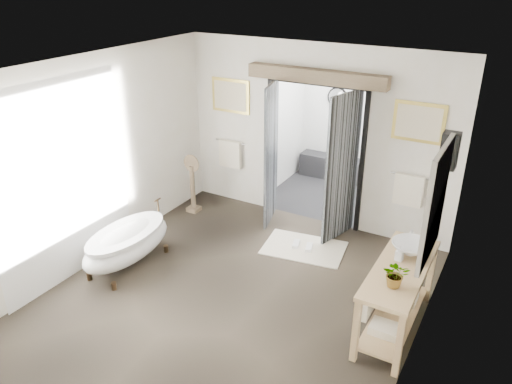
# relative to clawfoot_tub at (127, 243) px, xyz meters

# --- Properties ---
(ground_plane) EXTENTS (5.00, 5.00, 0.00)m
(ground_plane) POSITION_rel_clawfoot_tub_xyz_m (1.68, 0.12, -0.37)
(ground_plane) COLOR #453B2F
(room_shell) EXTENTS (4.52, 5.02, 2.91)m
(room_shell) POSITION_rel_clawfoot_tub_xyz_m (1.64, -0.00, 1.49)
(room_shell) COLOR silver
(room_shell) RESTS_ON ground_plane
(shower_room) EXTENTS (2.22, 2.01, 2.51)m
(shower_room) POSITION_rel_clawfoot_tub_xyz_m (1.68, 4.11, 0.54)
(shower_room) COLOR black
(shower_room) RESTS_ON ground_plane
(back_wall_dressing) EXTENTS (3.82, 0.79, 2.52)m
(back_wall_dressing) POSITION_rel_clawfoot_tub_xyz_m (1.68, 2.43, 1.20)
(back_wall_dressing) COLOR black
(back_wall_dressing) RESTS_ON ground_plane
(clawfoot_tub) EXTENTS (0.69, 1.54, 0.75)m
(clawfoot_tub) POSITION_rel_clawfoot_tub_xyz_m (0.00, 0.00, 0.00)
(clawfoot_tub) COLOR #3D2C1A
(clawfoot_tub) RESTS_ON ground_plane
(vanity) EXTENTS (0.57, 1.60, 0.85)m
(vanity) POSITION_rel_clawfoot_tub_xyz_m (3.63, 0.51, 0.14)
(vanity) COLOR tan
(vanity) RESTS_ON ground_plane
(pedestal_mirror) EXTENTS (0.31, 0.20, 1.04)m
(pedestal_mirror) POSITION_rel_clawfoot_tub_xyz_m (-0.22, 1.86, 0.08)
(pedestal_mirror) COLOR brown
(pedestal_mirror) RESTS_ON ground_plane
(rug) EXTENTS (1.31, 0.97, 0.01)m
(rug) POSITION_rel_clawfoot_tub_xyz_m (1.98, 1.65, -0.36)
(rug) COLOR beige
(rug) RESTS_ON ground_plane
(slippers) EXTENTS (0.37, 0.25, 0.05)m
(slippers) POSITION_rel_clawfoot_tub_xyz_m (1.96, 1.66, -0.33)
(slippers) COLOR silver
(slippers) RESTS_ON rug
(basin) EXTENTS (0.57, 0.57, 0.16)m
(basin) POSITION_rel_clawfoot_tub_xyz_m (3.67, 0.85, 0.56)
(basin) COLOR white
(basin) RESTS_ON vanity
(plant) EXTENTS (0.32, 0.30, 0.30)m
(plant) POSITION_rel_clawfoot_tub_xyz_m (3.69, 0.12, 0.63)
(plant) COLOR gray
(plant) RESTS_ON vanity
(soap_bottle_a) EXTENTS (0.09, 0.09, 0.18)m
(soap_bottle_a) POSITION_rel_clawfoot_tub_xyz_m (3.59, 0.65, 0.57)
(soap_bottle_a) COLOR gray
(soap_bottle_a) RESTS_ON vanity
(soap_bottle_b) EXTENTS (0.17, 0.17, 0.18)m
(soap_bottle_b) POSITION_rel_clawfoot_tub_xyz_m (3.61, 1.11, 0.57)
(soap_bottle_b) COLOR gray
(soap_bottle_b) RESTS_ON vanity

